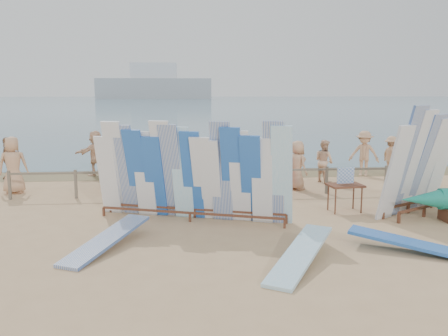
{
  "coord_description": "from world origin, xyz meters",
  "views": [
    {
      "loc": [
        -0.63,
        -11.82,
        3.33
      ],
      "look_at": [
        0.57,
        2.19,
        1.03
      ],
      "focal_mm": 38.0,
      "sensor_mm": 36.0,
      "label": 1
    }
  ],
  "objects": [
    {
      "name": "beachgoer_8",
      "position": [
        4.49,
        4.95,
        0.78
      ],
      "size": [
        0.66,
        0.84,
        1.56
      ],
      "primitive_type": "imported",
      "rotation": [
        0.0,
        0.0,
        2.03
      ],
      "color": "beige",
      "rests_on": "ground"
    },
    {
      "name": "fence",
      "position": [
        0.0,
        3.0,
        0.63
      ],
      "size": [
        12.08,
        0.08,
        0.9
      ],
      "color": "#726756",
      "rests_on": "ground"
    },
    {
      "name": "beach_chair_right",
      "position": [
        1.55,
        3.62,
        0.27
      ],
      "size": [
        0.82,
        0.82,
        0.91
      ],
      "rotation": [
        0.0,
        0.0,
        0.68
      ],
      "color": "red",
      "rests_on": "ground"
    },
    {
      "name": "vendor_table",
      "position": [
        3.81,
        0.68,
        0.41
      ],
      "size": [
        1.0,
        0.76,
        1.24
      ],
      "rotation": [
        0.0,
        0.0,
        0.11
      ],
      "color": "brown",
      "rests_on": "ground"
    },
    {
      "name": "distant_ship",
      "position": [
        -12.0,
        180.0,
        5.31
      ],
      "size": [
        45.0,
        8.0,
        14.0
      ],
      "color": "#999EA3",
      "rests_on": "ocean"
    },
    {
      "name": "beachgoer_0",
      "position": [
        -6.19,
        3.98,
        0.94
      ],
      "size": [
        0.96,
        0.55,
        1.87
      ],
      "primitive_type": "imported",
      "rotation": [
        0.0,
        0.0,
        3.27
      ],
      "color": "tan",
      "rests_on": "ground"
    },
    {
      "name": "beachgoer_extra_1",
      "position": [
        -7.32,
        6.64,
        0.8
      ],
      "size": [
        0.53,
        0.98,
        1.59
      ],
      "primitive_type": "imported",
      "rotation": [
        0.0,
        0.0,
        4.86
      ],
      "color": "#8C6042",
      "rests_on": "ground"
    },
    {
      "name": "side_surfboard_rack",
      "position": [
        5.61,
        0.14,
        1.33
      ],
      "size": [
        2.58,
        1.85,
        2.98
      ],
      "rotation": [
        0.0,
        0.0,
        0.52
      ],
      "color": "brown",
      "rests_on": "ground"
    },
    {
      "name": "wet_sand_strip",
      "position": [
        0.0,
        7.2,
        0.0
      ],
      "size": [
        40.0,
        2.6,
        0.01
      ],
      "primitive_type": "cube",
      "color": "olive",
      "rests_on": "ground"
    },
    {
      "name": "ocean",
      "position": [
        0.0,
        128.0,
        0.0
      ],
      "size": [
        320.0,
        240.0,
        0.02
      ],
      "primitive_type": "cube",
      "color": "slate",
      "rests_on": "ground"
    },
    {
      "name": "flat_board_e",
      "position": [
        -2.3,
        -1.92,
        0.0
      ],
      "size": [
        1.67,
        2.67,
        0.39
      ],
      "primitive_type": "cube",
      "rotation": [
        0.12,
        0.0,
        -0.45
      ],
      "color": "silver",
      "rests_on": "ground"
    },
    {
      "name": "beachgoer_6",
      "position": [
        3.19,
        3.76,
        0.83
      ],
      "size": [
        0.73,
        0.9,
        1.67
      ],
      "primitive_type": "imported",
      "rotation": [
        0.0,
        0.0,
        2.07
      ],
      "color": "tan",
      "rests_on": "ground"
    },
    {
      "name": "stroller",
      "position": [
        2.26,
        3.61,
        0.43
      ],
      "size": [
        0.65,
        0.85,
        1.07
      ],
      "rotation": [
        0.0,
        0.0,
        0.15
      ],
      "color": "red",
      "rests_on": "ground"
    },
    {
      "name": "flat_board_b",
      "position": [
        1.59,
        -3.23,
        0.0
      ],
      "size": [
        1.87,
        2.58,
        0.44
      ],
      "primitive_type": "cube",
      "rotation": [
        0.14,
        0.0,
        -0.55
      ],
      "color": "#97D4F2",
      "rests_on": "ground"
    },
    {
      "name": "beach_chair_left",
      "position": [
        0.67,
        3.83,
        0.24
      ],
      "size": [
        0.54,
        0.56,
        0.83
      ],
      "rotation": [
        0.0,
        0.0,
        -0.03
      ],
      "color": "red",
      "rests_on": "ground"
    },
    {
      "name": "flat_board_d",
      "position": [
        4.13,
        -2.76,
        0.0
      ],
      "size": [
        2.58,
        1.89,
        0.36
      ],
      "primitive_type": "cube",
      "rotation": [
        0.11,
        0.0,
        1.02
      ],
      "color": "blue",
      "rests_on": "ground"
    },
    {
      "name": "beachgoer_2",
      "position": [
        -2.7,
        3.93,
        0.81
      ],
      "size": [
        0.64,
        0.87,
        1.62
      ],
      "primitive_type": "imported",
      "rotation": [
        0.0,
        0.0,
        1.2
      ],
      "color": "beige",
      "rests_on": "ground"
    },
    {
      "name": "beachgoer_9",
      "position": [
        6.42,
        6.06,
        0.89
      ],
      "size": [
        1.24,
        0.98,
        1.78
      ],
      "primitive_type": "imported",
      "rotation": [
        0.0,
        0.0,
        5.77
      ],
      "color": "tan",
      "rests_on": "ground"
    },
    {
      "name": "beachgoer_extra_0",
      "position": [
        7.59,
        6.16,
        0.78
      ],
      "size": [
        0.56,
        1.06,
        1.56
      ],
      "primitive_type": "imported",
      "rotation": [
        0.0,
        0.0,
        1.72
      ],
      "color": "tan",
      "rests_on": "ground"
    },
    {
      "name": "beachgoer_1",
      "position": [
        -3.4,
        4.74,
        0.87
      ],
      "size": [
        0.72,
        0.63,
        1.74
      ],
      "primitive_type": "imported",
      "rotation": [
        0.0,
        0.0,
        2.58
      ],
      "color": "#8C6042",
      "rests_on": "ground"
    },
    {
      "name": "beachgoer_10",
      "position": [
        8.07,
        4.03,
        0.77
      ],
      "size": [
        0.62,
        0.98,
        1.55
      ],
      "primitive_type": "imported",
      "rotation": [
        0.0,
        0.0,
        4.99
      ],
      "color": "#8C6042",
      "rests_on": "ground"
    },
    {
      "name": "main_surfboard_rack",
      "position": [
        -0.42,
        0.19,
        1.18
      ],
      "size": [
        5.11,
        2.22,
        2.63
      ],
      "rotation": [
        0.0,
        0.0,
        -0.33
      ],
      "color": "brown",
      "rests_on": "ground"
    },
    {
      "name": "beachgoer_4",
      "position": [
        0.7,
        5.59,
        0.84
      ],
      "size": [
        1.02,
        0.53,
        1.68
      ],
      "primitive_type": "imported",
      "rotation": [
        0.0,
        0.0,
        6.18
      ],
      "color": "#8C6042",
      "rests_on": "ground"
    },
    {
      "name": "ground",
      "position": [
        0.0,
        0.0,
        0.0
      ],
      "size": [
        160.0,
        160.0,
        0.0
      ],
      "primitive_type": "plane",
      "color": "tan",
      "rests_on": "ground"
    },
    {
      "name": "beachgoer_11",
      "position": [
        -4.1,
        7.09,
        0.89
      ],
      "size": [
        1.51,
        1.58,
        1.79
      ],
      "primitive_type": "imported",
      "rotation": [
        0.0,
        0.0,
        3.97
      ],
      "color": "beige",
      "rests_on": "ground"
    }
  ]
}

